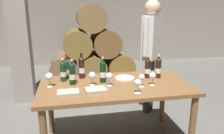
{
  "coord_description": "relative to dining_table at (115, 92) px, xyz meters",
  "views": [
    {
      "loc": [
        -0.5,
        -2.3,
        1.6
      ],
      "look_at": [
        0.0,
        0.2,
        0.91
      ],
      "focal_mm": 35.17,
      "sensor_mm": 36.0,
      "label": 1
    }
  ],
  "objects": [
    {
      "name": "wine_bottle_5",
      "position": [
        0.44,
        0.16,
        0.21
      ],
      "size": [
        0.07,
        0.07,
        0.28
      ],
      "color": "black",
      "rests_on": "dining_table"
    },
    {
      "name": "wine_glass_2",
      "position": [
        0.4,
        -0.11,
        0.2
      ],
      "size": [
        0.08,
        0.08,
        0.15
      ],
      "color": "white",
      "rests_on": "dining_table"
    },
    {
      "name": "stone_pillar",
      "position": [
        -1.3,
        1.6,
        0.63
      ],
      "size": [
        0.32,
        0.32,
        2.6
      ],
      "primitive_type": "cube",
      "color": "gray",
      "rests_on": "ground_plane"
    },
    {
      "name": "sommelier_presenting",
      "position": [
        0.7,
        0.75,
        0.37
      ],
      "size": [
        0.36,
        0.38,
        1.72
      ],
      "color": "#383842",
      "rests_on": "ground_plane"
    },
    {
      "name": "dining_table",
      "position": [
        0.0,
        0.0,
        0.0
      ],
      "size": [
        1.7,
        0.9,
        0.76
      ],
      "color": "brown",
      "rests_on": "ground_plane"
    },
    {
      "name": "wine_glass_3",
      "position": [
        -0.08,
        -0.03,
        0.2
      ],
      "size": [
        0.08,
        0.08,
        0.15
      ],
      "color": "white",
      "rests_on": "dining_table"
    },
    {
      "name": "wine_glass_1",
      "position": [
        0.26,
        -0.13,
        0.19
      ],
      "size": [
        0.07,
        0.07,
        0.14
      ],
      "color": "white",
      "rests_on": "dining_table"
    },
    {
      "name": "wine_bottle_1",
      "position": [
        -0.58,
        0.24,
        0.21
      ],
      "size": [
        0.07,
        0.07,
        0.27
      ],
      "color": "#19381E",
      "rests_on": "dining_table"
    },
    {
      "name": "cellar_back_wall",
      "position": [
        0.0,
        4.2,
        0.73
      ],
      "size": [
        10.0,
        0.24,
        2.8
      ],
      "primitive_type": "cube",
      "color": "gray",
      "rests_on": "ground_plane"
    },
    {
      "name": "tasting_notebook",
      "position": [
        -0.53,
        -0.19,
        0.11
      ],
      "size": [
        0.22,
        0.16,
        0.03
      ],
      "primitive_type": "cube",
      "rotation": [
        0.0,
        0.0,
        0.01
      ],
      "color": "#B2A893",
      "rests_on": "dining_table"
    },
    {
      "name": "wine_glass_4",
      "position": [
        -0.26,
        0.02,
        0.2
      ],
      "size": [
        0.08,
        0.08,
        0.16
      ],
      "color": "white",
      "rests_on": "dining_table"
    },
    {
      "name": "leather_ledger",
      "position": [
        -0.24,
        -0.17,
        0.11
      ],
      "size": [
        0.23,
        0.17,
        0.03
      ],
      "primitive_type": "cube",
      "rotation": [
        0.0,
        0.0,
        0.06
      ],
      "color": "#B2A893",
      "rests_on": "dining_table"
    },
    {
      "name": "wine_bottle_0",
      "position": [
        -0.13,
        0.1,
        0.22
      ],
      "size": [
        0.07,
        0.07,
        0.3
      ],
      "color": "black",
      "rests_on": "dining_table"
    },
    {
      "name": "wine_glass_0",
      "position": [
        -0.72,
        0.06,
        0.2
      ],
      "size": [
        0.09,
        0.09,
        0.16
      ],
      "color": "white",
      "rests_on": "dining_table"
    },
    {
      "name": "serving_plate",
      "position": [
        0.16,
        0.18,
        0.1
      ],
      "size": [
        0.24,
        0.24,
        0.01
      ],
      "primitive_type": "cylinder",
      "color": "white",
      "rests_on": "dining_table"
    },
    {
      "name": "wine_bottle_6",
      "position": [
        0.57,
        0.14,
        0.22
      ],
      "size": [
        0.07,
        0.07,
        0.29
      ],
      "color": "black",
      "rests_on": "dining_table"
    },
    {
      "name": "wine_glass_5",
      "position": [
        0.17,
        -0.31,
        0.2
      ],
      "size": [
        0.08,
        0.08,
        0.15
      ],
      "color": "white",
      "rests_on": "dining_table"
    },
    {
      "name": "barrel_stack",
      "position": [
        0.0,
        2.6,
        -0.01
      ],
      "size": [
        1.86,
        0.9,
        1.69
      ],
      "color": "brown",
      "rests_on": "ground_plane"
    },
    {
      "name": "wine_bottle_3",
      "position": [
        -0.47,
        0.1,
        0.22
      ],
      "size": [
        0.07,
        0.07,
        0.29
      ],
      "color": "black",
      "rests_on": "dining_table"
    },
    {
      "name": "wine_bottle_4",
      "position": [
        -0.54,
        0.33,
        0.21
      ],
      "size": [
        0.07,
        0.07,
        0.27
      ],
      "color": "#19381E",
      "rests_on": "dining_table"
    },
    {
      "name": "wine_bottle_2",
      "position": [
        -0.36,
        0.31,
        0.23
      ],
      "size": [
        0.07,
        0.07,
        0.32
      ],
      "color": "black",
      "rests_on": "dining_table"
    }
  ]
}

